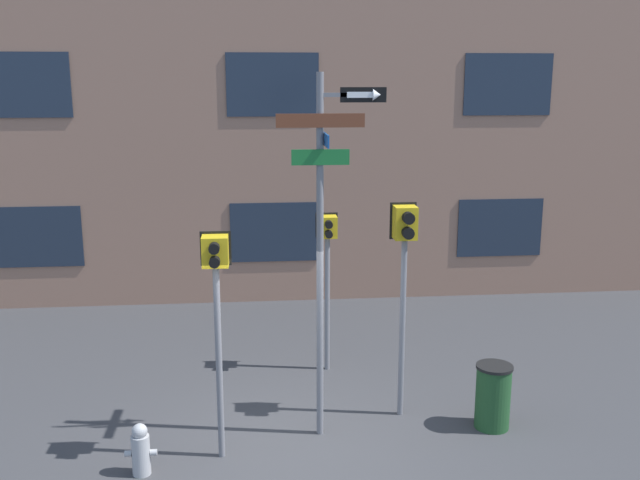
# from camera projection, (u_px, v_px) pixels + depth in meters

# --- Properties ---
(ground_plane) EXTENTS (60.00, 60.00, 0.00)m
(ground_plane) POSITION_uv_depth(u_px,v_px,m) (292.00, 450.00, 9.05)
(ground_plane) COLOR #38383A
(building_facade) EXTENTS (24.00, 0.63, 11.95)m
(building_facade) POSITION_uv_depth(u_px,v_px,m) (271.00, 7.00, 14.05)
(building_facade) COLOR #936B56
(building_facade) RESTS_ON ground_plane
(street_sign_pole) EXTENTS (1.34, 0.83, 4.69)m
(street_sign_pole) POSITION_uv_depth(u_px,v_px,m) (325.00, 225.00, 8.85)
(street_sign_pole) COLOR slate
(street_sign_pole) RESTS_ON ground_plane
(pedestrian_signal_left) EXTENTS (0.37, 0.40, 2.85)m
(pedestrian_signal_left) POSITION_uv_depth(u_px,v_px,m) (216.00, 287.00, 8.41)
(pedestrian_signal_left) COLOR slate
(pedestrian_signal_left) RESTS_ON ground_plane
(pedestrian_signal_right) EXTENTS (0.36, 0.40, 3.00)m
(pedestrian_signal_right) POSITION_uv_depth(u_px,v_px,m) (404.00, 252.00, 9.49)
(pedestrian_signal_right) COLOR slate
(pedestrian_signal_right) RESTS_ON ground_plane
(pedestrian_signal_across) EXTENTS (0.35, 0.40, 2.55)m
(pedestrian_signal_across) POSITION_uv_depth(u_px,v_px,m) (327.00, 251.00, 11.13)
(pedestrian_signal_across) COLOR slate
(pedestrian_signal_across) RESTS_ON ground_plane
(fire_hydrant) EXTENTS (0.38, 0.22, 0.65)m
(fire_hydrant) POSITION_uv_depth(u_px,v_px,m) (141.00, 450.00, 8.43)
(fire_hydrant) COLOR #A5A5A8
(fire_hydrant) RESTS_ON ground_plane
(trash_bin) EXTENTS (0.49, 0.49, 0.89)m
(trash_bin) POSITION_uv_depth(u_px,v_px,m) (493.00, 396.00, 9.55)
(trash_bin) COLOR #1E4723
(trash_bin) RESTS_ON ground_plane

